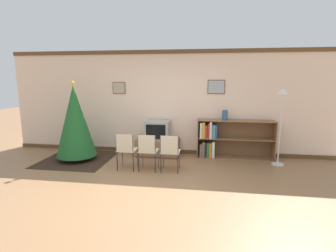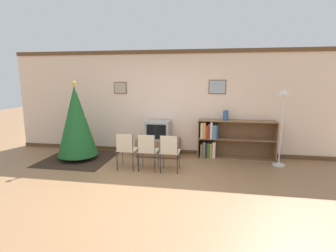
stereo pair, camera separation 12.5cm
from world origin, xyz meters
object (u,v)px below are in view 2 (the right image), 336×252
at_px(vase, 226,115).
at_px(standing_lamp, 283,107).
at_px(tv_console, 159,147).
at_px(bookshelf, 223,139).
at_px(television, 158,130).
at_px(christmas_tree, 76,121).
at_px(folding_chair_center, 147,150).
at_px(folding_chair_left, 126,149).
at_px(folding_chair_right, 170,151).

distance_m(vase, standing_lamp, 1.31).
relative_size(tv_console, bookshelf, 0.58).
bearing_deg(television, standing_lamp, -5.72).
relative_size(tv_console, vase, 4.36).
distance_m(christmas_tree, folding_chair_center, 2.06).
xyz_separation_m(christmas_tree, folding_chair_center, (1.92, -0.55, -0.49)).
height_order(folding_chair_left, folding_chair_center, same).
bearing_deg(standing_lamp, television, 174.28).
xyz_separation_m(television, vase, (1.68, 0.11, 0.41)).
xyz_separation_m(christmas_tree, vase, (3.60, 0.71, 0.13)).
height_order(tv_console, bookshelf, bookshelf).
bearing_deg(folding_chair_center, tv_console, 90.00).
bearing_deg(folding_chair_right, bookshelf, 47.54).
bearing_deg(christmas_tree, vase, 11.21).
xyz_separation_m(tv_console, television, (0.00, -0.00, 0.46)).
bearing_deg(folding_chair_center, television, 90.00).
bearing_deg(folding_chair_center, standing_lamp, 16.55).
distance_m(tv_console, folding_chair_right, 1.28).
bearing_deg(folding_chair_left, vase, 30.29).
bearing_deg(vase, standing_lamp, -18.07).
bearing_deg(christmas_tree, standing_lamp, 3.72).
xyz_separation_m(tv_console, folding_chair_left, (-0.48, -1.15, 0.25)).
xyz_separation_m(television, folding_chair_left, (-0.48, -1.15, -0.21)).
height_order(folding_chair_left, bookshelf, bookshelf).
bearing_deg(vase, tv_console, -176.37).
distance_m(folding_chair_center, vase, 2.19).
xyz_separation_m(television, folding_chair_right, (0.48, -1.15, -0.21)).
xyz_separation_m(television, standing_lamp, (2.90, -0.29, 0.67)).
xyz_separation_m(christmas_tree, television, (1.92, 0.60, -0.28)).
distance_m(folding_chair_right, bookshelf, 1.71).
distance_m(tv_console, bookshelf, 1.66).
xyz_separation_m(folding_chair_center, bookshelf, (1.64, 1.26, 0.00)).
distance_m(folding_chair_right, standing_lamp, 2.71).
bearing_deg(folding_chair_left, bookshelf, 30.78).
height_order(tv_console, vase, vase).
height_order(folding_chair_right, vase, vase).
bearing_deg(christmas_tree, television, 17.45).
bearing_deg(standing_lamp, folding_chair_left, -165.71).
distance_m(tv_console, standing_lamp, 3.12).
height_order(christmas_tree, standing_lamp, christmas_tree).
xyz_separation_m(folding_chair_left, vase, (2.16, 1.26, 0.62)).
relative_size(folding_chair_center, standing_lamp, 0.47).
relative_size(folding_chair_left, standing_lamp, 0.47).
bearing_deg(folding_chair_center, vase, 36.94).
bearing_deg(television, folding_chair_left, -112.71).
height_order(folding_chair_center, vase, vase).
relative_size(folding_chair_center, vase, 3.26).
height_order(tv_console, folding_chair_right, folding_chair_right).
distance_m(christmas_tree, tv_console, 2.15).
distance_m(bookshelf, standing_lamp, 1.59).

